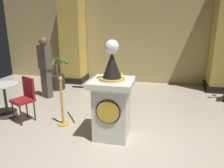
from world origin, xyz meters
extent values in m
plane|color=#B2A893|center=(0.00, 0.00, 0.00)|extent=(10.75, 10.75, 0.00)
cube|color=tan|center=(0.00, 4.57, 1.73)|extent=(10.75, 0.16, 3.46)
cube|color=silver|center=(-0.25, 0.49, 0.51)|extent=(0.61, 0.61, 1.01)
cube|color=silver|center=(-0.25, 0.49, 1.06)|extent=(0.76, 0.76, 0.10)
cylinder|color=gold|center=(-0.25, 0.18, 0.63)|extent=(0.39, 0.03, 0.39)
cylinder|color=black|center=(-0.25, 0.19, 0.63)|extent=(0.44, 0.01, 0.44)
cylinder|color=gold|center=(-0.25, 0.49, 1.13)|extent=(0.46, 0.46, 0.04)
cone|color=black|center=(-0.25, 0.49, 1.38)|extent=(0.33, 0.33, 0.46)
cylinder|color=gold|center=(-0.25, 0.49, 1.61)|extent=(0.03, 0.03, 0.06)
sphere|color=silver|center=(-0.25, 0.49, 1.70)|extent=(0.25, 0.25, 0.25)
cylinder|color=gold|center=(-0.27, 1.62, 0.01)|extent=(0.24, 0.24, 0.03)
cylinder|color=gold|center=(-0.27, 1.62, 0.45)|extent=(0.05, 0.05, 0.90)
sphere|color=gold|center=(-0.27, 1.62, 0.94)|extent=(0.08, 0.08, 0.08)
cylinder|color=gold|center=(-1.36, 0.73, 0.01)|extent=(0.24, 0.24, 0.03)
cylinder|color=gold|center=(-1.36, 0.73, 0.49)|extent=(0.05, 0.05, 0.97)
sphere|color=gold|center=(-1.36, 0.73, 1.01)|extent=(0.08, 0.08, 0.08)
cylinder|color=#141947|center=(-0.55, 1.40, 0.79)|extent=(0.48, 0.58, 0.21)
cylinder|color=#141947|center=(-1.09, 0.95, 0.79)|extent=(0.48, 0.58, 0.21)
sphere|color=#141947|center=(-0.82, 1.17, 0.70)|extent=(0.04, 0.04, 0.04)
cube|color=black|center=(-2.46, 4.09, 0.10)|extent=(0.84, 0.84, 0.20)
cube|color=gold|center=(-2.46, 4.09, 1.66)|extent=(0.73, 0.73, 3.32)
cube|color=black|center=(2.46, 4.09, 0.10)|extent=(0.88, 0.88, 0.20)
cylinder|color=#2D2823|center=(-2.63, 3.05, 0.23)|extent=(0.48, 0.48, 0.47)
cylinder|color=brown|center=(-2.63, 3.05, 0.62)|extent=(0.08, 0.08, 0.31)
cone|color=#387533|center=(-2.43, 3.08, 0.94)|extent=(0.42, 0.18, 0.27)
cone|color=#387533|center=(-2.63, 3.25, 0.94)|extent=(0.10, 0.38, 0.33)
cone|color=#387533|center=(-2.84, 3.05, 0.94)|extent=(0.42, 0.10, 0.25)
cone|color=#387533|center=(-2.60, 2.84, 0.94)|extent=(0.14, 0.41, 0.29)
cube|color=brown|center=(-2.55, 2.24, 0.42)|extent=(0.33, 0.28, 0.85)
cube|color=brown|center=(-2.55, 2.24, 1.17)|extent=(0.42, 0.35, 0.64)
sphere|color=brown|center=(-2.55, 2.24, 1.60)|extent=(0.23, 0.23, 0.23)
cylinder|color=#332D28|center=(-2.81, 0.85, 0.01)|extent=(0.44, 0.44, 0.03)
cylinder|color=#332D28|center=(-2.81, 0.85, 0.38)|extent=(0.06, 0.06, 0.76)
cylinder|color=silver|center=(-2.81, 0.85, 0.76)|extent=(0.63, 0.63, 0.03)
cylinder|color=black|center=(-2.48, 0.63, 0.23)|extent=(0.03, 0.03, 0.45)
cylinder|color=black|center=(-2.19, 0.49, 0.23)|extent=(0.03, 0.03, 0.45)
cylinder|color=black|center=(-2.34, 0.92, 0.23)|extent=(0.03, 0.03, 0.45)
cylinder|color=black|center=(-2.05, 0.78, 0.23)|extent=(0.03, 0.03, 0.45)
cube|color=maroon|center=(-2.26, 0.70, 0.48)|extent=(0.54, 0.54, 0.06)
cube|color=maroon|center=(-2.19, 0.86, 0.73)|extent=(0.38, 0.22, 0.45)
camera|label=1|loc=(0.57, -3.14, 2.11)|focal=34.79mm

